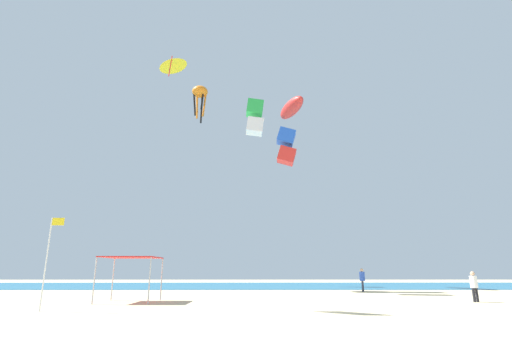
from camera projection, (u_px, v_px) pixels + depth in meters
ground at (297, 316)px, 15.47m from camera, size 110.00×110.00×0.10m
ocean_strip at (269, 285)px, 43.47m from camera, size 110.00×19.70×0.03m
canopy_tent at (132, 259)px, 21.75m from camera, size 3.02×2.81×2.49m
person_near_tent at (362, 278)px, 31.73m from camera, size 0.45×0.49×1.88m
person_leftmost at (474, 284)px, 21.54m from camera, size 0.41×0.40×1.68m
banner_flag at (49, 254)px, 17.12m from camera, size 0.61×0.06×4.11m
kite_box_blue at (286, 147)px, 32.32m from camera, size 1.76×1.48×3.24m
kite_inflatable_red at (291, 108)px, 44.27m from camera, size 3.70×6.07×2.36m
kite_delta_yellow at (173, 64)px, 40.54m from camera, size 3.18×3.15×2.83m
kite_octopus_orange at (200, 94)px, 48.47m from camera, size 2.83×2.83×4.75m
kite_box_green at (255, 118)px, 37.09m from camera, size 1.77×1.61×3.48m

